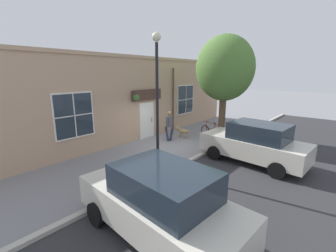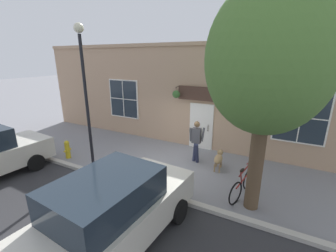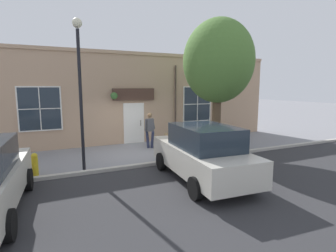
{
  "view_description": "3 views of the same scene",
  "coord_description": "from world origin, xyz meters",
  "views": [
    {
      "loc": [
        7.24,
        -8.51,
        3.74
      ],
      "look_at": [
        0.05,
        -0.15,
        1.16
      ],
      "focal_mm": 24.0,
      "sensor_mm": 36.0,
      "label": 1
    },
    {
      "loc": [
        7.16,
        3.72,
        4.06
      ],
      "look_at": [
        -0.6,
        -0.38,
        1.37
      ],
      "focal_mm": 24.0,
      "sensor_mm": 36.0,
      "label": 2
    },
    {
      "loc": [
        10.88,
        -3.56,
        2.9
      ],
      "look_at": [
        0.09,
        1.41,
        1.15
      ],
      "focal_mm": 28.0,
      "sensor_mm": 36.0,
      "label": 3
    }
  ],
  "objects": [
    {
      "name": "ground_plane",
      "position": [
        0.0,
        0.0,
        0.0
      ],
      "size": [
        90.0,
        90.0,
        0.0
      ],
      "primitive_type": "plane",
      "color": "gray"
    },
    {
      "name": "curb_and_road",
      "position": [
        5.85,
        0.0,
        0.02
      ],
      "size": [
        10.1,
        28.0,
        0.12
      ],
      "color": "#B2ADA3",
      "rests_on": "ground_plane"
    },
    {
      "name": "storefront_facade",
      "position": [
        -2.34,
        0.02,
        2.35
      ],
      "size": [
        0.95,
        18.0,
        4.7
      ],
      "color": "tan",
      "rests_on": "ground_plane"
    },
    {
      "name": "pedestrian_walking",
      "position": [
        -0.71,
        0.83,
        1.03
      ],
      "size": [
        0.53,
        0.55,
        1.71
      ],
      "color": "#282D47",
      "rests_on": "ground_plane"
    },
    {
      "name": "dog_on_leash",
      "position": [
        -0.52,
        1.8,
        0.43
      ],
      "size": [
        1.11,
        0.38,
        0.67
      ],
      "color": "#997A51",
      "rests_on": "ground_plane"
    },
    {
      "name": "street_tree_by_curb",
      "position": [
        1.27,
        3.24,
        3.95
      ],
      "size": [
        3.27,
        2.95,
        5.83
      ],
      "color": "brown",
      "rests_on": "ground_plane"
    },
    {
      "name": "leaning_bicycle",
      "position": [
        0.81,
        2.93,
        0.38
      ],
      "size": [
        1.7,
        0.47,
        1.0
      ],
      "color": "black",
      "rests_on": "ground_plane"
    },
    {
      "name": "parked_car_nearest_curb",
      "position": [
        4.09,
        -5.15,
        0.88
      ],
      "size": [
        4.41,
        2.16,
        1.75
      ],
      "color": "beige",
      "rests_on": "ground_plane"
    },
    {
      "name": "parked_car_mid_block",
      "position": [
        4.1,
        0.75,
        0.88
      ],
      "size": [
        4.41,
        2.16,
        1.75
      ],
      "color": "beige",
      "rests_on": "ground_plane"
    },
    {
      "name": "street_lamp",
      "position": [
        1.56,
        -2.52,
        3.33
      ],
      "size": [
        0.32,
        0.32,
        5.14
      ],
      "color": "black",
      "rests_on": "ground_plane"
    },
    {
      "name": "fire_hydrant",
      "position": [
        1.46,
        -4.05,
        0.4
      ],
      "size": [
        0.34,
        0.2,
        0.77
      ],
      "color": "gold",
      "rests_on": "ground_plane"
    }
  ]
}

